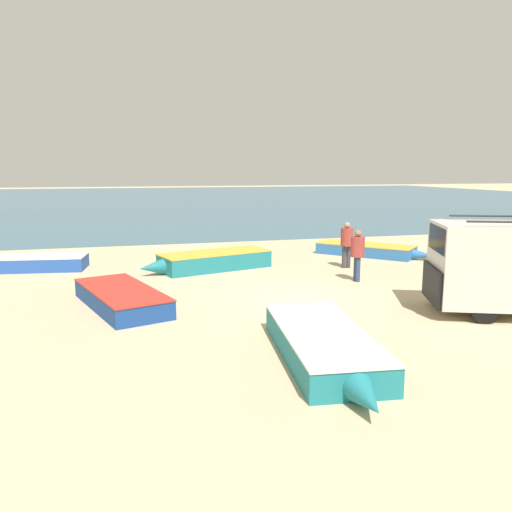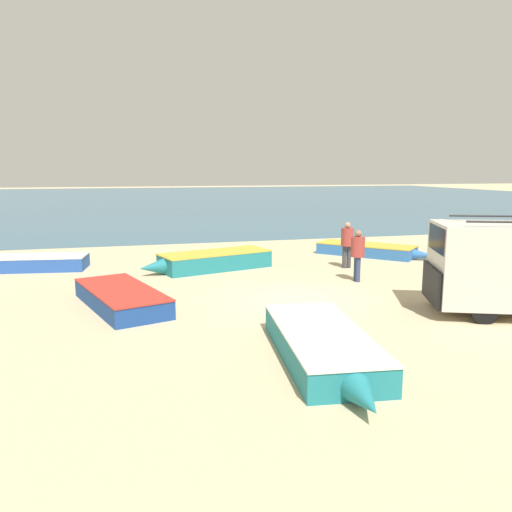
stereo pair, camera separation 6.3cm
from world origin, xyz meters
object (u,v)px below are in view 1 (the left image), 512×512
Objects in this scene: fishing_rowboat_0 at (368,250)px; fishing_rowboat_2 at (325,346)px; fisherman_0 at (347,241)px; fishing_rowboat_3 at (120,297)px; fishing_rowboat_1 at (33,263)px; fisherman_2 at (440,236)px; fisherman_1 at (358,251)px; fishing_rowboat_4 at (211,261)px.

fishing_rowboat_0 is 12.64m from fishing_rowboat_2.
fishing_rowboat_3 is at bearing -58.75° from fisherman_0.
fishing_rowboat_2 is 9.63m from fisherman_0.
fishing_rowboat_1 is at bearing -93.82° from fisherman_0.
fisherman_2 reaches higher than fishing_rowboat_2.
fishing_rowboat_3 is (3.14, -6.04, -0.01)m from fishing_rowboat_1.
fishing_rowboat_0 is 0.98× the size of fishing_rowboat_1.
fisherman_1 is (7.68, 1.13, 0.78)m from fishing_rowboat_3.
fishing_rowboat_4 is (6.44, -1.63, 0.06)m from fishing_rowboat_1.
fisherman_1 is (3.78, 6.27, 0.75)m from fishing_rowboat_2.
fishing_rowboat_4 reaches higher than fishing_rowboat_1.
fishing_rowboat_1 is at bearing -141.52° from fishing_rowboat_2.
fishing_rowboat_3 reaches higher than fishing_rowboat_0.
fisherman_2 is (12.48, 3.52, 0.80)m from fishing_rowboat_3.
fisherman_2 is at bearing 101.30° from fisherman_0.
fishing_rowboat_3 is at bearing -63.13° from fisherman_2.
fishing_rowboat_0 is 0.86× the size of fishing_rowboat_2.
fishing_rowboat_3 is 0.94× the size of fishing_rowboat_4.
fisherman_1 is (4.38, -3.27, 0.72)m from fishing_rowboat_4.
fishing_rowboat_4 is (-7.17, -1.25, 0.07)m from fishing_rowboat_0.
fisherman_0 reaches higher than fishing_rowboat_1.
fisherman_2 is at bearing 31.64° from fisherman_1.
fishing_rowboat_4 is at bearing -123.69° from fishing_rowboat_0.
fishing_rowboat_1 is (-13.61, 0.37, 0.02)m from fishing_rowboat_0.
fishing_rowboat_0 is 3.05m from fisherman_2.
fisherman_2 is (8.57, 8.66, 0.77)m from fishing_rowboat_2.
fisherman_2 reaches higher than fisherman_1.
fisherman_2 is at bearing 157.93° from fishing_rowboat_4.
fishing_rowboat_1 reaches higher than fishing_rowboat_0.
fishing_rowboat_1 is at bearing -88.04° from fisherman_2.
fisherman_2 reaches higher than fishing_rowboat_3.
fishing_rowboat_2 is at bearing -33.60° from fisherman_2.
fisherman_0 is (4.44, 8.51, 0.76)m from fishing_rowboat_2.
fisherman_0 is at bearing 78.80° from fisherman_1.
fishing_rowboat_0 is 7.28m from fishing_rowboat_4.
fishing_rowboat_3 is at bearing -136.51° from fishing_rowboat_2.
fishing_rowboat_2 reaches higher than fishing_rowboat_1.
fisherman_0 is at bearing 158.72° from fishing_rowboat_2.
fishing_rowboat_0 is at bearing 63.60° from fisherman_1.
fisherman_1 is (10.82, -4.90, 0.77)m from fishing_rowboat_1.
fishing_rowboat_1 is 6.80m from fishing_rowboat_3.
fishing_rowboat_0 is 13.61m from fishing_rowboat_1.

